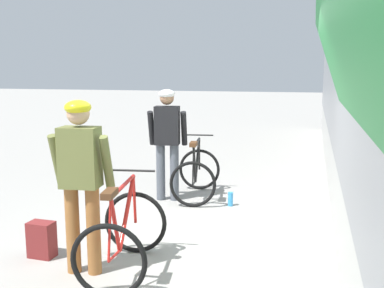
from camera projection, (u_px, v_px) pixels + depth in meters
The scene contains 7 objects.
ground_plane at pixel (221, 246), 5.12m from camera, with size 80.00×80.00×0.00m, color gray.
cyclist_near_in_dark at pixel (167, 135), 6.81m from camera, with size 0.64×0.37×1.76m.
cyclist_far_in_olive at pixel (81, 172), 4.28m from camera, with size 0.64×0.36×1.76m.
bicycle_near_black at pixel (196, 174), 7.02m from camera, with size 0.87×1.17×0.99m.
bicycle_far_red at pixel (123, 235), 4.37m from camera, with size 0.87×1.17×0.99m.
backpack_on_platform at pixel (42, 240), 4.79m from camera, with size 0.28×0.18×0.40m, color maroon.
water_bottle_near_the_bikes at pixel (230, 199), 6.64m from camera, with size 0.08×0.08×0.21m, color #338CCC.
Camera 1 is at (0.97, -4.76, 2.03)m, focal length 40.67 mm.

